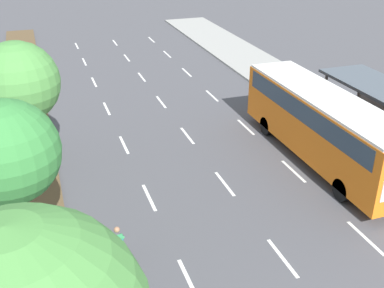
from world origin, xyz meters
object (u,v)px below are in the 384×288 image
(bus, at_px, (323,121))
(median_tree_third, at_px, (18,83))
(cyclist, at_px, (119,251))
(median_tree_second, at_px, (6,153))

(bus, height_order, median_tree_third, median_tree_third)
(cyclist, bearing_deg, median_tree_second, 162.62)
(median_tree_second, height_order, median_tree_third, median_tree_second)
(bus, height_order, median_tree_second, median_tree_second)
(median_tree_third, bearing_deg, median_tree_second, -93.09)
(median_tree_third, bearing_deg, bus, -14.40)
(median_tree_second, distance_m, median_tree_third, 7.29)
(bus, relative_size, median_tree_third, 1.87)
(bus, bearing_deg, cyclist, -156.13)
(median_tree_second, bearing_deg, bus, 15.63)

